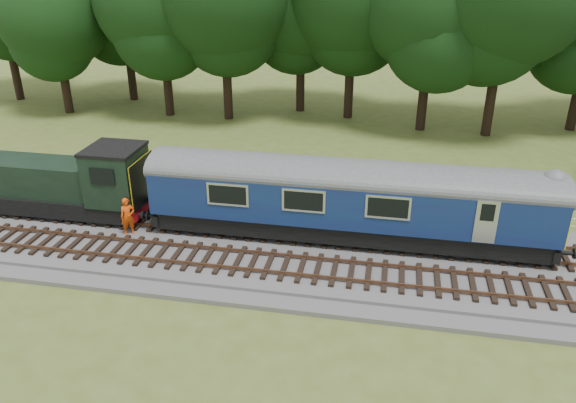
# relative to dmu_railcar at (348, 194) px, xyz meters

# --- Properties ---
(ground) EXTENTS (120.00, 120.00, 0.00)m
(ground) POSITION_rel_dmu_railcar_xyz_m (-0.91, -1.40, -2.61)
(ground) COLOR #506123
(ground) RESTS_ON ground
(ballast) EXTENTS (70.00, 7.00, 0.35)m
(ballast) POSITION_rel_dmu_railcar_xyz_m (-0.91, -1.40, -2.43)
(ballast) COLOR #4C4C4F
(ballast) RESTS_ON ground
(track_north) EXTENTS (67.20, 2.40, 0.21)m
(track_north) POSITION_rel_dmu_railcar_xyz_m (-0.91, -0.00, -2.19)
(track_north) COLOR black
(track_north) RESTS_ON ballast
(track_south) EXTENTS (67.20, 2.40, 0.21)m
(track_south) POSITION_rel_dmu_railcar_xyz_m (-0.91, -3.00, -2.19)
(track_south) COLOR black
(track_south) RESTS_ON ballast
(fence) EXTENTS (64.00, 0.12, 1.00)m
(fence) POSITION_rel_dmu_railcar_xyz_m (-0.91, 3.10, -2.61)
(fence) COLOR #6B6054
(fence) RESTS_ON ground
(tree_line) EXTENTS (70.00, 8.00, 18.00)m
(tree_line) POSITION_rel_dmu_railcar_xyz_m (-0.91, 20.60, -2.61)
(tree_line) COLOR black
(tree_line) RESTS_ON ground
(dmu_railcar) EXTENTS (18.05, 2.86, 3.88)m
(dmu_railcar) POSITION_rel_dmu_railcar_xyz_m (0.00, 0.00, 0.00)
(dmu_railcar) COLOR black
(dmu_railcar) RESTS_ON ground
(shunter_loco) EXTENTS (8.92, 2.60, 3.38)m
(shunter_loco) POSITION_rel_dmu_railcar_xyz_m (-13.93, 0.00, -0.63)
(shunter_loco) COLOR black
(shunter_loco) RESTS_ON ground
(worker) EXTENTS (0.80, 0.74, 1.83)m
(worker) POSITION_rel_dmu_railcar_xyz_m (-10.10, -1.49, -1.34)
(worker) COLOR #E74A0C
(worker) RESTS_ON ballast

